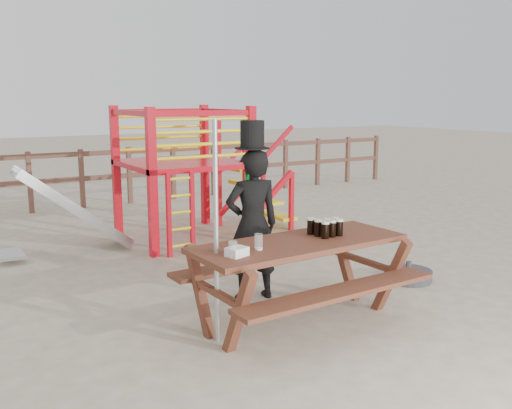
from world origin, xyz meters
The scene contains 10 objects.
ground centered at (0.00, 0.00, 0.00)m, with size 60.00×60.00×0.00m, color #C2B297.
back_fence centered at (0.00, 7.00, 0.74)m, with size 15.09×0.09×1.20m.
playground_fort centered at (0.12, 3.58, 1.07)m, with size 4.71×1.84×2.10m.
picnic_table centered at (-0.26, -0.23, 0.53)m, with size 2.22×1.58×0.84m.
man_with_hat centered at (-0.29, 0.62, 0.89)m, with size 0.67×0.50×1.98m.
metal_pole centered at (-1.16, -0.20, 1.02)m, with size 0.04×0.04×2.04m, color #B2B2B7.
parasol_base centered at (1.67, 0.15, 0.07)m, with size 0.58×0.58×0.24m.
paper_bag centered at (-1.05, -0.39, 0.88)m, with size 0.18×0.14×0.08m, color white.
stout_pints centered at (0.10, -0.20, 0.93)m, with size 0.30×0.30×0.17m.
empty_glasses centered at (-0.94, -0.36, 0.91)m, with size 0.41×0.19×0.15m.
Camera 1 is at (-3.44, -4.63, 2.22)m, focal length 40.00 mm.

